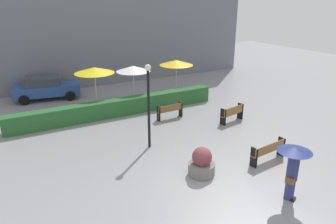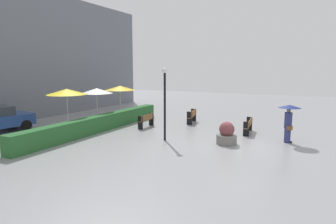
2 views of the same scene
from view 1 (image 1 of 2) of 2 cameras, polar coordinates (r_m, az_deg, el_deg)
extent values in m
plane|color=gray|center=(12.31, 7.87, -12.18)|extent=(60.00, 60.00, 0.00)
cube|color=olive|center=(17.82, 11.40, -0.34)|extent=(1.62, 0.57, 0.04)
cube|color=olive|center=(17.65, 11.84, 0.25)|extent=(1.57, 0.34, 0.44)
cube|color=black|center=(17.27, 9.91, -0.89)|extent=(0.13, 0.37, 0.91)
cube|color=black|center=(18.36, 12.91, 0.17)|extent=(0.13, 0.37, 0.91)
cube|color=brown|center=(17.92, 0.29, 0.26)|extent=(1.59, 0.28, 0.04)
cube|color=brown|center=(17.74, 0.51, 0.74)|extent=(1.59, 0.09, 0.36)
cube|color=black|center=(17.58, -1.73, -0.31)|extent=(0.07, 0.33, 0.85)
cube|color=black|center=(18.28, 2.29, 0.50)|extent=(0.07, 0.33, 0.85)
cube|color=olive|center=(13.99, 17.54, -6.76)|extent=(1.89, 0.43, 0.04)
cube|color=olive|center=(13.83, 18.07, -6.18)|extent=(1.87, 0.23, 0.38)
cube|color=black|center=(13.36, 15.23, -7.92)|extent=(0.09, 0.34, 0.84)
cube|color=black|center=(14.64, 19.73, -5.88)|extent=(0.09, 0.34, 0.84)
cylinder|color=navy|center=(11.81, 21.11, -12.81)|extent=(0.32, 0.32, 0.76)
cube|color=black|center=(11.98, 21.18, -14.26)|extent=(0.36, 0.39, 0.08)
cylinder|color=navy|center=(11.42, 21.60, -9.44)|extent=(0.38, 0.38, 0.83)
sphere|color=tan|center=(11.19, 21.94, -7.12)|extent=(0.21, 0.21, 0.21)
cube|color=brown|center=(11.40, 21.10, -11.51)|extent=(0.20, 0.30, 0.22)
cylinder|color=black|center=(11.20, 21.62, -8.34)|extent=(0.02, 0.02, 0.90)
cone|color=navy|center=(11.01, 21.92, -6.26)|extent=(1.12, 1.12, 0.16)
cylinder|color=slate|center=(12.52, 6.06, -10.20)|extent=(1.03, 1.03, 0.49)
sphere|color=brown|center=(12.27, 6.15, -8.06)|extent=(0.77, 0.77, 0.77)
cylinder|color=black|center=(14.04, -3.49, 0.32)|extent=(0.12, 0.12, 3.60)
sphere|color=white|center=(13.52, -3.67, 8.01)|extent=(0.28, 0.28, 0.28)
cylinder|color=silver|center=(19.87, -12.87, 3.97)|extent=(0.06, 0.06, 2.42)
cone|color=yellow|center=(19.58, -13.15, 7.37)|extent=(2.40, 2.40, 0.35)
cylinder|color=silver|center=(20.33, -6.18, 4.59)|extent=(0.06, 0.06, 2.33)
cone|color=white|center=(20.06, -6.30, 7.79)|extent=(2.15, 2.15, 0.35)
cylinder|color=silver|center=(22.32, 1.47, 6.03)|extent=(0.06, 0.06, 2.29)
cone|color=yellow|center=(22.07, 1.49, 8.91)|extent=(2.33, 2.33, 0.35)
cube|color=#28602D|center=(18.65, -8.91, 0.84)|extent=(12.37, 0.70, 0.96)
cube|color=slate|center=(25.12, -14.62, 15.49)|extent=(28.00, 1.20, 9.65)
cube|color=#28478C|center=(22.91, -20.99, 3.84)|extent=(4.44, 2.45, 0.70)
cube|color=#333842|center=(22.77, -21.68, 5.29)|extent=(2.44, 1.97, 0.55)
cylinder|color=black|center=(23.82, -17.44, 3.96)|extent=(0.67, 0.33, 0.64)
cylinder|color=black|center=(22.14, -17.23, 2.80)|extent=(0.67, 0.33, 0.64)
cylinder|color=black|center=(23.94, -24.26, 3.18)|extent=(0.67, 0.33, 0.64)
cylinder|color=black|center=(22.27, -24.56, 1.96)|extent=(0.67, 0.33, 0.64)
camera|label=2|loc=(9.87, -83.11, -13.99)|focal=31.75mm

